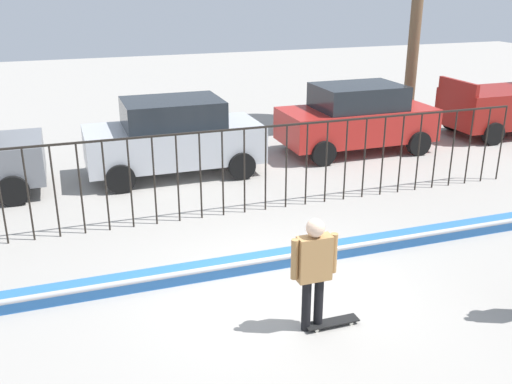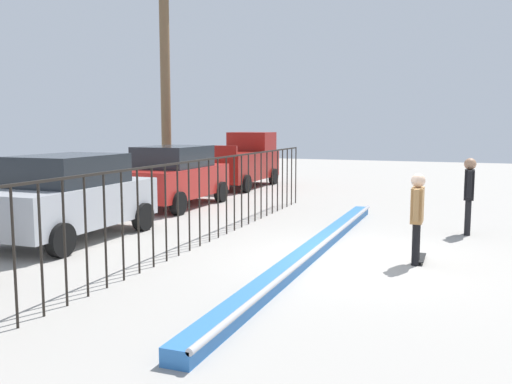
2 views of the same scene
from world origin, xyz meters
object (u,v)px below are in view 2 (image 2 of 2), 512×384
at_px(parked_car_silver, 70,196).
at_px(parked_car_red, 174,176).
at_px(skateboarder, 417,210).
at_px(skateboard, 419,258).
at_px(camera_operator, 469,189).
at_px(pickup_truck, 241,162).

height_order(parked_car_silver, parked_car_red, same).
relative_size(skateboarder, skateboard, 2.10).
distance_m(skateboarder, camera_operator, 3.44).
bearing_deg(parked_car_silver, parked_car_red, 2.66).
height_order(skateboard, parked_car_red, parked_car_red).
bearing_deg(camera_operator, pickup_truck, -133.39).
distance_m(camera_operator, parked_car_red, 8.78).
relative_size(skateboard, parked_car_silver, 0.19).
height_order(camera_operator, parked_car_silver, parked_car_silver).
xyz_separation_m(parked_car_silver, parked_car_red, (5.29, 0.33, 0.00)).
distance_m(camera_operator, pickup_truck, 11.60).
distance_m(skateboarder, pickup_truck, 13.45).
bearing_deg(skateboarder, pickup_truck, 9.28).
distance_m(skateboard, parked_car_silver, 7.57).
bearing_deg(parked_car_silver, skateboard, -85.40).
bearing_deg(parked_car_red, parked_car_silver, 179.67).
bearing_deg(parked_car_red, skateboarder, -125.94).
bearing_deg(camera_operator, parked_car_silver, -68.72).
xyz_separation_m(camera_operator, parked_car_red, (1.54, 8.65, -0.11)).
relative_size(parked_car_red, pickup_truck, 0.91).
distance_m(parked_car_silver, parked_car_red, 5.30).
height_order(skateboarder, parked_car_silver, parked_car_silver).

